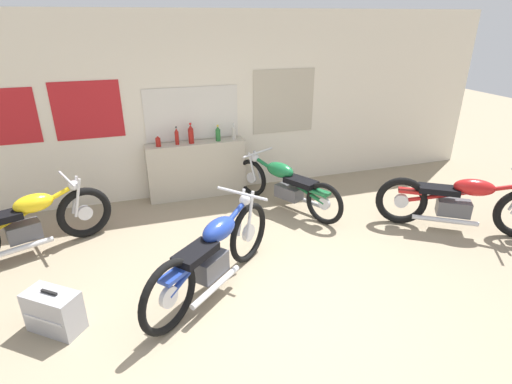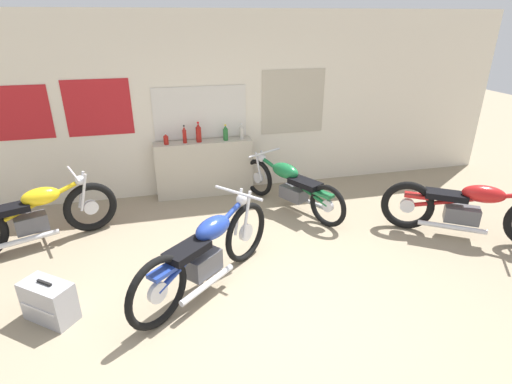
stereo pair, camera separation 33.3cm
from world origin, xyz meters
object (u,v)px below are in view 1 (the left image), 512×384
Objects in this scene: bottle_right_center at (218,134)px; bottle_rightmost at (234,132)px; hard_case_silver at (54,311)px; bottle_leftmost at (158,141)px; bottle_center at (191,134)px; motorcycle_blue at (214,254)px; motorcycle_yellow at (28,223)px; bottle_left_center at (177,137)px; motorcycle_green at (286,184)px; motorcycle_red at (461,202)px.

bottle_rightmost is at bearing 3.99° from bottle_right_center.
hard_case_silver is at bearing -130.13° from bottle_right_center.
bottle_leftmost is at bearing 63.97° from hard_case_silver.
bottle_center reaches higher than motorcycle_blue.
bottle_center is at bearing 26.21° from motorcycle_yellow.
bottle_center is (0.50, 0.01, 0.06)m from bottle_leftmost.
bottle_left_center is at bearing 179.60° from bottle_right_center.
bottle_center is at bearing 179.12° from bottle_right_center.
motorcycle_blue is (-0.90, -2.49, -0.56)m from bottle_rightmost.
motorcycle_green is at bearing -57.92° from bottle_rightmost.
bottle_left_center is 0.51× the size of hard_case_silver.
motorcycle_blue is 2.96× the size of hard_case_silver.
bottle_leftmost is at bearing -179.72° from bottle_right_center.
bottle_left_center reaches higher than hard_case_silver.
bottle_leftmost is 1.18m from bottle_rightmost.
bottle_rightmost is 0.45× the size of hard_case_silver.
motorcycle_red is 2.39m from motorcycle_green.
motorcycle_yellow reaches higher than motorcycle_green.
bottle_left_center is at bearing 89.86° from motorcycle_blue.
bottle_leftmost is at bearing 153.76° from motorcycle_green.
bottle_rightmost is 3.66m from hard_case_silver.
bottle_rightmost is 3.42m from motorcycle_red.
motorcycle_green is (-1.97, 1.36, -0.02)m from motorcycle_red.
motorcycle_green is (0.81, -0.86, -0.61)m from bottle_right_center.
bottle_right_center is 0.14× the size of motorcycle_green.
bottle_center is at bearing 1.26° from bottle_leftmost.
bottle_left_center is 2.32m from motorcycle_yellow.
bottle_rightmost is at bearing 0.88° from bottle_left_center.
motorcycle_green is at bearing -30.79° from bottle_left_center.
bottle_center is 2.56m from motorcycle_blue.
motorcycle_red is at bearing -33.05° from bottle_left_center.
motorcycle_red is at bearing 4.29° from motorcycle_blue.
motorcycle_blue is at bearing -90.14° from bottle_left_center.
motorcycle_red is 5.50m from motorcycle_yellow.
bottle_center reaches higher than hard_case_silver.
bottle_leftmost reaches higher than motorcycle_blue.
bottle_right_center reaches higher than bottle_leftmost.
bottle_rightmost reaches higher than motorcycle_green.
motorcycle_blue is at bearing -175.71° from motorcycle_red.
bottle_right_center is 3.60m from motorcycle_red.
motorcycle_blue is 1.56m from hard_case_silver.
motorcycle_yellow is at bearing -153.79° from bottle_center.
bottle_leftmost is 2.98m from hard_case_silver.
motorcycle_blue is (-0.64, -2.47, -0.56)m from bottle_right_center.
hard_case_silver is (-1.54, -0.12, -0.24)m from motorcycle_blue.
bottle_leftmost is 0.71× the size of bottle_rightmost.
motorcycle_blue reaches higher than hard_case_silver.
motorcycle_red is at bearing -34.81° from bottle_center.
bottle_center reaches higher than motorcycle_red.
bottle_left_center is 0.88× the size of bottle_center.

